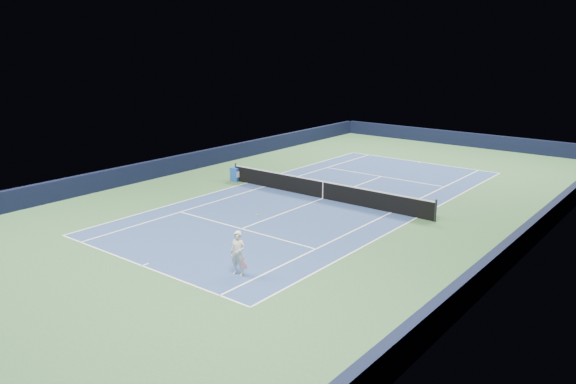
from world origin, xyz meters
The scene contains 19 objects.
ground centered at (0.00, 0.00, 0.00)m, with size 40.00×40.00×0.00m, color #335D32.
wall_far centered at (0.00, 19.82, 0.55)m, with size 22.00×0.35×1.10m, color black.
wall_right centered at (10.82, 0.00, 0.55)m, with size 0.35×40.00×1.10m, color black.
wall_left centered at (-10.82, 0.00, 0.55)m, with size 0.35×40.00×1.10m, color black.
court_surface centered at (0.00, 0.00, 0.00)m, with size 10.97×23.77×0.01m, color navy.
baseline_far centered at (0.00, 11.88, 0.01)m, with size 10.97×0.08×0.00m, color white.
baseline_near centered at (0.00, -11.88, 0.01)m, with size 10.97×0.08×0.00m, color white.
sideline_doubles_right centered at (5.49, 0.00, 0.01)m, with size 0.08×23.77×0.00m, color white.
sideline_doubles_left centered at (-5.49, 0.00, 0.01)m, with size 0.08×23.77×0.00m, color white.
sideline_singles_right centered at (4.12, 0.00, 0.01)m, with size 0.08×23.77×0.00m, color white.
sideline_singles_left centered at (-4.12, 0.00, 0.01)m, with size 0.08×23.77×0.00m, color white.
service_line_far centered at (0.00, 6.40, 0.01)m, with size 8.23×0.08×0.00m, color white.
service_line_near centered at (0.00, -6.40, 0.01)m, with size 8.23×0.08×0.00m, color white.
center_service_line centered at (0.00, 0.00, 0.01)m, with size 0.08×12.80×0.00m, color white.
center_mark_far centered at (0.00, 11.73, 0.01)m, with size 0.08×0.30×0.00m, color white.
center_mark_near centered at (0.00, -11.73, 0.01)m, with size 0.08×0.30×0.00m, color white.
tennis_net centered at (0.00, 0.00, 0.50)m, with size 12.90×0.10×1.07m.
sponsor_cube centered at (-6.40, -0.03, 0.41)m, with size 0.58×0.50×0.82m.
tennis_player centered at (3.42, -10.23, 0.83)m, with size 0.80×1.28×2.07m.
Camera 1 is at (16.50, -23.89, 8.21)m, focal length 35.00 mm.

